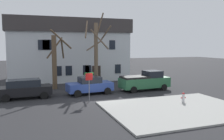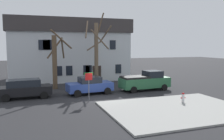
# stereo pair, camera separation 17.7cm
# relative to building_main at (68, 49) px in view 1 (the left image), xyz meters

# --- Properties ---
(ground_plane) EXTENTS (120.00, 120.00, 0.00)m
(ground_plane) POSITION_rel_building_main_xyz_m (0.62, -13.89, -4.17)
(ground_plane) COLOR #262628
(sidewalk_slab) EXTENTS (10.38, 7.79, 0.12)m
(sidewalk_slab) POSITION_rel_building_main_xyz_m (4.94, -18.90, -4.11)
(sidewalk_slab) COLOR #999993
(sidewalk_slab) RESTS_ON ground_plane
(building_main) EXTENTS (15.94, 8.52, 8.21)m
(building_main) POSITION_rel_building_main_xyz_m (0.00, 0.00, 0.00)
(building_main) COLOR silver
(building_main) RESTS_ON ground_plane
(tree_bare_near) EXTENTS (2.62, 2.94, 6.37)m
(tree_bare_near) POSITION_rel_building_main_xyz_m (-2.63, -7.38, -0.97)
(tree_bare_near) COLOR brown
(tree_bare_near) RESTS_ON ground_plane
(tree_bare_mid) EXTENTS (3.11, 2.88, 8.52)m
(tree_bare_mid) POSITION_rel_building_main_xyz_m (2.22, -6.56, -0.05)
(tree_bare_mid) COLOR brown
(tree_bare_mid) RESTS_ON ground_plane
(car_black_wagon) EXTENTS (4.67, 2.25, 1.71)m
(car_black_wagon) POSITION_rel_building_main_xyz_m (-5.78, -11.18, -3.28)
(car_black_wagon) COLOR black
(car_black_wagon) RESTS_ON ground_plane
(car_blue_sedan) EXTENTS (4.53, 2.35, 1.71)m
(car_blue_sedan) POSITION_rel_building_main_xyz_m (0.21, -11.26, -3.32)
(car_blue_sedan) COLOR #2D4799
(car_blue_sedan) RESTS_ON ground_plane
(pickup_truck_green) EXTENTS (5.43, 2.38, 2.05)m
(pickup_truck_green) POSITION_rel_building_main_xyz_m (6.23, -11.29, -3.18)
(pickup_truck_green) COLOR #2D6B42
(pickup_truck_green) RESTS_ON ground_plane
(fire_hydrant) EXTENTS (0.42, 0.22, 0.81)m
(fire_hydrant) POSITION_rel_building_main_xyz_m (6.46, -17.57, -3.63)
(fire_hydrant) COLOR silver
(fire_hydrant) RESTS_ON sidewalk_slab
(street_sign_pole) EXTENTS (0.76, 0.07, 2.49)m
(street_sign_pole) POSITION_rel_building_main_xyz_m (-0.62, -14.36, -2.42)
(street_sign_pole) COLOR slate
(street_sign_pole) RESTS_ON ground_plane
(bicycle_leaning) EXTENTS (1.73, 0.38, 1.03)m
(bicycle_leaning) POSITION_rel_building_main_xyz_m (-5.04, -6.87, -3.80)
(bicycle_leaning) COLOR black
(bicycle_leaning) RESTS_ON ground_plane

